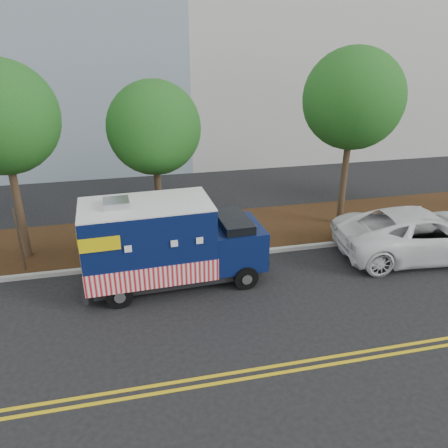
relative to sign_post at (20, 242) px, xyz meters
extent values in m
plane|color=black|center=(5.43, -1.80, -1.20)|extent=(120.00, 120.00, 0.00)
cube|color=#9E9E99|center=(5.43, -0.40, -1.12)|extent=(120.00, 0.18, 0.15)
cube|color=black|center=(5.43, 1.70, -1.12)|extent=(120.00, 4.00, 0.15)
cube|color=gold|center=(5.43, -6.25, -1.19)|extent=(120.00, 0.10, 0.01)
cube|color=gold|center=(5.43, -6.50, -1.19)|extent=(120.00, 0.10, 0.01)
cylinder|color=#38281C|center=(-0.06, 1.02, 0.89)|extent=(0.26, 0.26, 4.19)
sphere|color=#185618|center=(-0.06, 1.02, 3.91)|extent=(3.68, 3.68, 3.68)
cylinder|color=#38281C|center=(4.77, 1.45, 0.63)|extent=(0.26, 0.26, 3.65)
sphere|color=#185618|center=(4.77, 1.45, 3.29)|extent=(3.34, 3.34, 3.34)
cylinder|color=#38281C|center=(12.30, 1.29, 0.96)|extent=(0.26, 0.26, 4.32)
sphere|color=#185618|center=(12.30, 1.29, 4.08)|extent=(3.85, 3.85, 3.85)
cube|color=#473828|center=(0.00, 0.00, 0.00)|extent=(0.06, 0.06, 2.40)
cube|color=black|center=(5.00, -1.73, -0.80)|extent=(5.35, 2.02, 0.26)
cube|color=#091542|center=(4.16, -1.77, 0.50)|extent=(4.05, 2.34, 2.26)
cube|color=red|center=(4.16, -1.77, -0.31)|extent=(4.09, 2.40, 0.71)
cube|color=white|center=(4.16, -1.77, 1.64)|extent=(4.05, 2.34, 0.06)
cube|color=#B7B7BA|center=(3.31, -1.80, 1.77)|extent=(0.79, 0.79, 0.21)
cube|color=#091542|center=(6.98, -1.64, -0.02)|extent=(1.78, 2.10, 1.32)
cube|color=black|center=(6.93, -1.64, 0.61)|extent=(1.02, 1.88, 0.61)
cube|color=black|center=(7.84, -1.60, -0.47)|extent=(0.16, 1.89, 0.28)
cube|color=black|center=(2.13, -1.85, -0.78)|extent=(0.26, 2.12, 0.26)
cube|color=#B7B7BA|center=(2.16, -1.85, 0.54)|extent=(0.11, 1.70, 1.79)
cube|color=#B7B7BA|center=(4.39, -0.63, 0.54)|extent=(1.70, 0.11, 1.04)
cube|color=yellow|center=(2.79, -2.95, 1.01)|extent=(1.13, 0.07, 0.42)
cube|color=yellow|center=(2.69, -0.71, 1.01)|extent=(1.13, 0.07, 0.42)
cylinder|color=black|center=(7.11, -2.60, -0.80)|extent=(0.80, 0.30, 0.79)
cylinder|color=black|center=(7.03, -0.68, -0.80)|extent=(0.80, 0.30, 0.79)
cylinder|color=black|center=(3.16, -2.77, -0.80)|extent=(0.80, 0.30, 0.79)
cylinder|color=black|center=(3.08, -0.85, -0.80)|extent=(0.80, 0.30, 0.79)
imported|color=white|center=(13.98, -1.78, -0.33)|extent=(6.49, 3.46, 1.74)
camera|label=1|loc=(3.77, -14.24, 6.41)|focal=35.00mm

